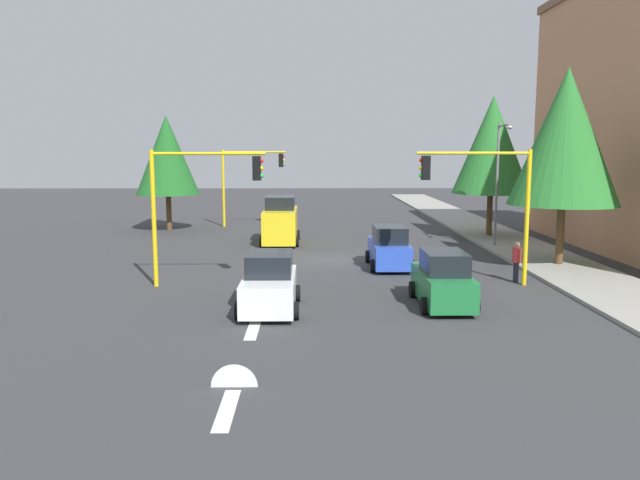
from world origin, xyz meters
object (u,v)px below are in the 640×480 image
(street_lamp_curbside, at_px, (499,171))
(tree_roadside_near, at_px, (566,137))
(car_green, at_px, (443,281))
(delivery_van_yellow, at_px, (280,222))
(tree_opposite_side, at_px, (167,155))
(car_white, at_px, (270,284))
(traffic_signal_far_right, at_px, (249,172))
(tree_roadside_mid, at_px, (492,145))
(car_blue, at_px, (389,249))
(traffic_signal_near_right, at_px, (199,190))
(pedestrian_crossing, at_px, (516,261))
(traffic_signal_near_left, at_px, (483,190))

(street_lamp_curbside, distance_m, tree_roadside_near, 6.01)
(car_green, bearing_deg, delivery_van_yellow, -156.93)
(tree_opposite_side, height_order, car_white, tree_opposite_side)
(car_green, bearing_deg, traffic_signal_far_right, -158.67)
(tree_roadside_near, bearing_deg, tree_roadside_mid, -177.14)
(tree_roadside_mid, relative_size, car_blue, 2.14)
(traffic_signal_near_right, bearing_deg, car_blue, 116.12)
(street_lamp_curbside, height_order, delivery_van_yellow, street_lamp_curbside)
(tree_roadside_mid, height_order, delivery_van_yellow, tree_roadside_mid)
(tree_roadside_near, height_order, pedestrian_crossing, tree_roadside_near)
(traffic_signal_near_right, relative_size, pedestrian_crossing, 3.23)
(traffic_signal_near_left, bearing_deg, traffic_signal_far_right, -150.45)
(street_lamp_curbside, bearing_deg, tree_roadside_near, 13.05)
(traffic_signal_near_left, height_order, tree_roadside_mid, tree_roadside_mid)
(traffic_signal_near_left, xyz_separation_m, tree_roadside_near, (-4.00, 4.83, 2.17))
(tree_roadside_near, relative_size, car_green, 2.28)
(delivery_van_yellow, bearing_deg, street_lamp_curbside, 79.57)
(traffic_signal_far_right, relative_size, car_blue, 1.33)
(traffic_signal_far_right, distance_m, tree_opposite_side, 5.83)
(traffic_signal_near_right, height_order, tree_roadside_mid, tree_roadside_mid)
(traffic_signal_near_left, bearing_deg, tree_opposite_side, -137.20)
(traffic_signal_near_right, xyz_separation_m, car_blue, (-3.98, 8.12, -3.00))
(pedestrian_crossing, bearing_deg, tree_roadside_mid, 168.81)
(tree_roadside_near, bearing_deg, pedestrian_crossing, -42.64)
(traffic_signal_near_right, xyz_separation_m, car_white, (3.85, 3.02, -3.00))
(traffic_signal_near_left, xyz_separation_m, pedestrian_crossing, (-0.57, 1.67, -3.00))
(car_white, bearing_deg, tree_roadside_near, 120.86)
(traffic_signal_near_left, bearing_deg, street_lamp_curbside, 159.83)
(car_blue, bearing_deg, tree_roadside_mid, 143.01)
(street_lamp_curbside, height_order, car_blue, street_lamp_curbside)
(traffic_signal_far_right, height_order, traffic_signal_near_right, traffic_signal_far_right)
(traffic_signal_near_right, distance_m, street_lamp_curbside, 17.71)
(delivery_van_yellow, bearing_deg, tree_roadside_mid, 99.32)
(tree_opposite_side, xyz_separation_m, car_blue, (14.02, 13.45, -4.24))
(tree_roadside_near, distance_m, car_green, 11.43)
(pedestrian_crossing, bearing_deg, car_blue, -124.87)
(car_blue, height_order, car_white, same)
(traffic_signal_far_right, distance_m, traffic_signal_near_right, 20.00)
(traffic_signal_near_left, bearing_deg, tree_roadside_mid, 162.82)
(traffic_signal_far_right, xyz_separation_m, tree_roadside_mid, (6.00, 15.67, 1.90))
(traffic_signal_far_right, height_order, tree_opposite_side, tree_opposite_side)
(street_lamp_curbside, bearing_deg, car_white, -41.34)
(tree_opposite_side, height_order, tree_roadside_mid, tree_roadside_mid)
(delivery_van_yellow, bearing_deg, pedestrian_crossing, 42.58)
(traffic_signal_far_right, relative_size, pedestrian_crossing, 3.23)
(tree_opposite_side, relative_size, car_blue, 1.90)
(car_blue, distance_m, car_white, 9.35)
(street_lamp_curbside, relative_size, delivery_van_yellow, 1.46)
(tree_opposite_side, distance_m, delivery_van_yellow, 10.77)
(street_lamp_curbside, distance_m, pedestrian_crossing, 9.85)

